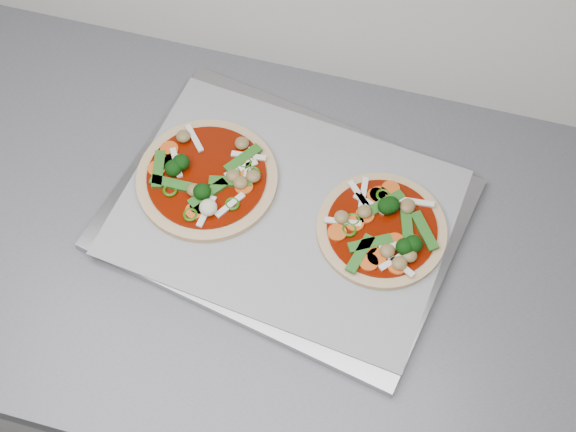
# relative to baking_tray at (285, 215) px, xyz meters

# --- Properties ---
(baking_tray) EXTENTS (0.51, 0.41, 0.01)m
(baking_tray) POSITION_rel_baking_tray_xyz_m (0.00, 0.00, 0.00)
(baking_tray) COLOR #95959B
(baking_tray) RESTS_ON countertop
(parchment) EXTENTS (0.47, 0.36, 0.00)m
(parchment) POSITION_rel_baking_tray_xyz_m (0.00, 0.00, 0.01)
(parchment) COLOR #A1A2A6
(parchment) RESTS_ON baking_tray
(pizza_left) EXTENTS (0.26, 0.26, 0.03)m
(pizza_left) POSITION_rel_baking_tray_xyz_m (-0.11, 0.02, 0.02)
(pizza_left) COLOR #D5B382
(pizza_left) RESTS_ON parchment
(pizza_right) EXTENTS (0.21, 0.21, 0.03)m
(pizza_right) POSITION_rel_baking_tray_xyz_m (0.13, 0.00, 0.02)
(pizza_right) COLOR #D5B382
(pizza_right) RESTS_ON parchment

